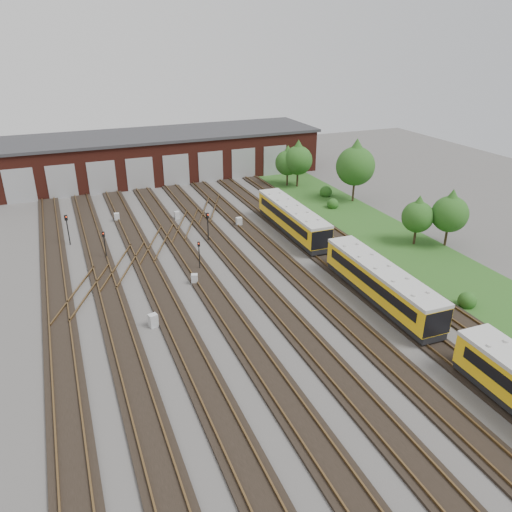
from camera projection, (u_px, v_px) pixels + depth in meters
name	position (u px, v px, depth m)	size (l,w,h in m)	color
ground	(244.00, 300.00, 40.47)	(120.00, 120.00, 0.00)	#403D3B
track_network	(239.00, 296.00, 40.87)	(30.40, 70.00, 0.33)	black
maintenance_shed	(146.00, 156.00, 72.83)	(51.00, 12.50, 6.35)	#4C1B13
grass_verge	(371.00, 227.00, 55.44)	(8.00, 55.00, 0.05)	#264B19
metro_train	(381.00, 283.00, 39.48)	(2.68, 45.44, 2.77)	black
signal_mast_0	(67.00, 226.00, 50.09)	(0.32, 0.31, 3.18)	black
signal_mast_1	(104.00, 242.00, 46.94)	(0.26, 0.25, 2.82)	black
signal_mast_2	(208.00, 223.00, 50.80)	(0.32, 0.30, 3.14)	black
signal_mast_3	(199.00, 252.00, 44.85)	(0.25, 0.24, 2.77)	black
relay_cabinet_0	(153.00, 321.00, 36.66)	(0.62, 0.51, 1.03)	#B6BABC
relay_cabinet_1	(117.00, 217.00, 56.96)	(0.58, 0.48, 0.96)	#B6BABC
relay_cabinet_2	(195.00, 279.00, 42.89)	(0.55, 0.46, 0.91)	#B6BABC
relay_cabinet_3	(177.00, 215.00, 57.65)	(0.55, 0.46, 0.92)	#B6BABC
relay_cabinet_4	(239.00, 222.00, 55.48)	(0.61, 0.51, 1.02)	#B6BABC
tree_0	(288.00, 160.00, 68.75)	(3.44, 3.44, 5.70)	#312416
tree_1	(298.00, 157.00, 68.04)	(3.94, 3.94, 6.53)	#312416
tree_2	(356.00, 161.00, 61.69)	(4.84, 4.84, 8.01)	#312416
tree_3	(418.00, 213.00, 49.64)	(3.14, 3.14, 5.21)	#312416
tree_4	(451.00, 210.00, 49.10)	(3.60, 3.60, 5.97)	#312416
bush_0	(468.00, 298.00, 39.27)	(1.44, 1.44, 1.44)	#1C4614
bush_1	(333.00, 203.00, 61.09)	(1.42, 1.42, 1.42)	#1C4614
bush_2	(326.00, 190.00, 65.48)	(1.59, 1.59, 1.59)	#1C4614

